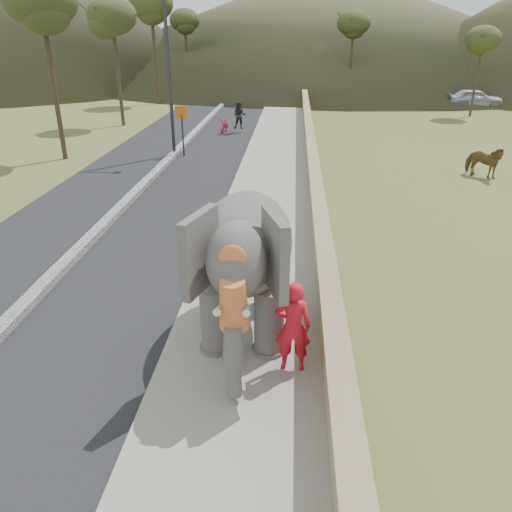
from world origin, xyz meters
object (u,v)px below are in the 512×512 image
at_px(lamppost, 174,49).
at_px(elephant_and_man, 247,261).
at_px(motorcyclist, 232,121).
at_px(cow, 483,162).

xyz_separation_m(lamppost, elephant_and_man, (4.71, -15.44, -3.28)).
bearing_deg(motorcyclist, cow, -37.77).
bearing_deg(cow, motorcyclist, 92.91).
relative_size(elephant_and_man, motorcyclist, 2.18).
bearing_deg(lamppost, motorcyclist, 73.13).
height_order(cow, motorcyclist, motorcyclist).
relative_size(cow, elephant_and_man, 0.40).
bearing_deg(motorcyclist, lamppost, -106.87).
bearing_deg(cow, elephant_and_man, -174.50).
bearing_deg(elephant_and_man, motorcyclist, 97.62).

